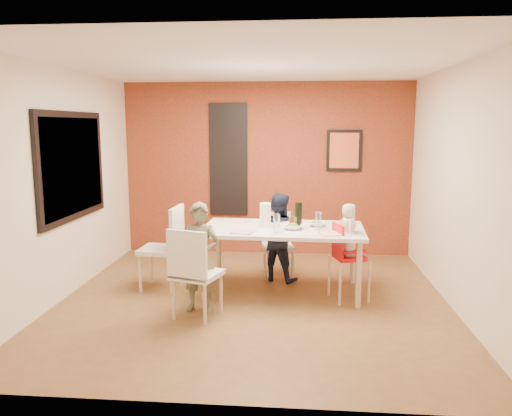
# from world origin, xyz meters

# --- Properties ---
(ground) EXTENTS (4.50, 4.50, 0.00)m
(ground) POSITION_xyz_m (0.00, 0.00, 0.00)
(ground) COLOR brown
(ground) RESTS_ON ground
(ceiling) EXTENTS (4.50, 4.50, 0.02)m
(ceiling) POSITION_xyz_m (0.00, 0.00, 2.70)
(ceiling) COLOR white
(ceiling) RESTS_ON wall_back
(wall_back) EXTENTS (4.50, 0.02, 2.70)m
(wall_back) POSITION_xyz_m (0.00, 2.25, 1.35)
(wall_back) COLOR beige
(wall_back) RESTS_ON ground
(wall_front) EXTENTS (4.50, 0.02, 2.70)m
(wall_front) POSITION_xyz_m (0.00, -2.25, 1.35)
(wall_front) COLOR beige
(wall_front) RESTS_ON ground
(wall_left) EXTENTS (0.02, 4.50, 2.70)m
(wall_left) POSITION_xyz_m (-2.25, 0.00, 1.35)
(wall_left) COLOR beige
(wall_left) RESTS_ON ground
(wall_right) EXTENTS (0.02, 4.50, 2.70)m
(wall_right) POSITION_xyz_m (2.25, 0.00, 1.35)
(wall_right) COLOR beige
(wall_right) RESTS_ON ground
(brick_accent_wall) EXTENTS (4.50, 0.02, 2.70)m
(brick_accent_wall) POSITION_xyz_m (0.00, 2.23, 1.35)
(brick_accent_wall) COLOR maroon
(brick_accent_wall) RESTS_ON ground
(picture_window_frame) EXTENTS (0.05, 1.70, 1.30)m
(picture_window_frame) POSITION_xyz_m (-2.22, 0.20, 1.55)
(picture_window_frame) COLOR black
(picture_window_frame) RESTS_ON wall_left
(picture_window_pane) EXTENTS (0.02, 1.55, 1.15)m
(picture_window_pane) POSITION_xyz_m (-2.21, 0.20, 1.55)
(picture_window_pane) COLOR black
(picture_window_pane) RESTS_ON wall_left
(glassblock_strip) EXTENTS (0.55, 0.03, 1.70)m
(glassblock_strip) POSITION_xyz_m (-0.60, 2.21, 1.50)
(glassblock_strip) COLOR white
(glassblock_strip) RESTS_ON wall_back
(glassblock_surround) EXTENTS (0.60, 0.03, 1.76)m
(glassblock_surround) POSITION_xyz_m (-0.60, 2.21, 1.50)
(glassblock_surround) COLOR black
(glassblock_surround) RESTS_ON wall_back
(art_print_frame) EXTENTS (0.54, 0.03, 0.64)m
(art_print_frame) POSITION_xyz_m (1.20, 2.21, 1.65)
(art_print_frame) COLOR black
(art_print_frame) RESTS_ON wall_back
(art_print_canvas) EXTENTS (0.44, 0.01, 0.54)m
(art_print_canvas) POSITION_xyz_m (1.20, 2.19, 1.65)
(art_print_canvas) COLOR orange
(art_print_canvas) RESTS_ON wall_back
(dining_table) EXTENTS (1.98, 1.14, 0.81)m
(dining_table) POSITION_xyz_m (0.32, 0.33, 0.74)
(dining_table) COLOR silver
(dining_table) RESTS_ON ground
(chair_near) EXTENTS (0.57, 0.57, 0.98)m
(chair_near) POSITION_xyz_m (-0.58, -0.64, 0.55)
(chair_near) COLOR silver
(chair_near) RESTS_ON ground
(chair_far) EXTENTS (0.47, 0.47, 0.86)m
(chair_far) POSITION_xyz_m (0.23, 1.04, 0.48)
(chair_far) COLOR white
(chair_far) RESTS_ON ground
(chair_left) EXTENTS (0.52, 0.52, 1.05)m
(chair_left) POSITION_xyz_m (-1.11, 0.33, 0.59)
(chair_left) COLOR white
(chair_left) RESTS_ON ground
(high_chair) EXTENTS (0.47, 0.47, 0.91)m
(high_chair) POSITION_xyz_m (1.07, 0.11, 0.55)
(high_chair) COLOR red
(high_chair) RESTS_ON ground
(child_near) EXTENTS (0.49, 0.36, 1.21)m
(child_near) POSITION_xyz_m (-0.56, -0.39, 0.61)
(child_near) COLOR #5D5D43
(child_near) RESTS_ON ground
(child_far) EXTENTS (0.69, 0.62, 1.17)m
(child_far) POSITION_xyz_m (0.25, 0.80, 0.58)
(child_far) COLOR black
(child_far) RESTS_ON ground
(toddler) EXTENTS (0.22, 0.31, 0.61)m
(toddler) POSITION_xyz_m (1.09, 0.12, 0.84)
(toddler) COLOR silver
(toddler) RESTS_ON high_chair
(plate_near_left) EXTENTS (0.27, 0.27, 0.01)m
(plate_near_left) POSITION_xyz_m (-0.13, 0.02, 0.82)
(plate_near_left) COLOR silver
(plate_near_left) RESTS_ON dining_table
(plate_far_mid) EXTENTS (0.29, 0.29, 0.01)m
(plate_far_mid) POSITION_xyz_m (0.37, 0.69, 0.82)
(plate_far_mid) COLOR white
(plate_far_mid) RESTS_ON dining_table
(plate_near_right) EXTENTS (0.26, 0.26, 0.01)m
(plate_near_right) POSITION_xyz_m (0.87, -0.00, 0.81)
(plate_near_right) COLOR white
(plate_near_right) RESTS_ON dining_table
(plate_far_left) EXTENTS (0.30, 0.30, 0.01)m
(plate_far_left) POSITION_xyz_m (-0.24, 0.68, 0.82)
(plate_far_left) COLOR white
(plate_far_left) RESTS_ON dining_table
(salad_bowl_a) EXTENTS (0.24, 0.24, 0.06)m
(salad_bowl_a) POSITION_xyz_m (0.45, 0.24, 0.84)
(salad_bowl_a) COLOR white
(salad_bowl_a) RESTS_ON dining_table
(salad_bowl_b) EXTENTS (0.22, 0.22, 0.05)m
(salad_bowl_b) POSITION_xyz_m (0.74, 0.46, 0.84)
(salad_bowl_b) COLOR white
(salad_bowl_b) RESTS_ON dining_table
(wine_bottle) EXTENTS (0.08, 0.08, 0.31)m
(wine_bottle) POSITION_xyz_m (0.51, 0.33, 0.97)
(wine_bottle) COLOR black
(wine_bottle) RESTS_ON dining_table
(wine_glass_a) EXTENTS (0.08, 0.08, 0.22)m
(wine_glass_a) POSITION_xyz_m (0.26, 0.05, 0.92)
(wine_glass_a) COLOR white
(wine_glass_a) RESTS_ON dining_table
(wine_glass_b) EXTENTS (0.08, 0.08, 0.22)m
(wine_glass_b) POSITION_xyz_m (0.75, 0.23, 0.92)
(wine_glass_b) COLOR white
(wine_glass_b) RESTS_ON dining_table
(paper_towel_roll) EXTENTS (0.13, 0.13, 0.30)m
(paper_towel_roll) POSITION_xyz_m (0.11, 0.34, 0.96)
(paper_towel_roll) COLOR white
(paper_towel_roll) RESTS_ON dining_table
(condiment_red) EXTENTS (0.03, 0.03, 0.13)m
(condiment_red) POSITION_xyz_m (0.42, 0.34, 0.87)
(condiment_red) COLOR red
(condiment_red) RESTS_ON dining_table
(condiment_green) EXTENTS (0.03, 0.03, 0.13)m
(condiment_green) POSITION_xyz_m (0.44, 0.40, 0.87)
(condiment_green) COLOR #3A7727
(condiment_green) RESTS_ON dining_table
(condiment_brown) EXTENTS (0.03, 0.03, 0.13)m
(condiment_brown) POSITION_xyz_m (0.48, 0.31, 0.88)
(condiment_brown) COLOR brown
(condiment_brown) RESTS_ON dining_table
(sippy_cup) EXTENTS (0.06, 0.06, 0.10)m
(sippy_cup) POSITION_xyz_m (1.05, 0.40, 0.86)
(sippy_cup) COLOR orange
(sippy_cup) RESTS_ON dining_table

